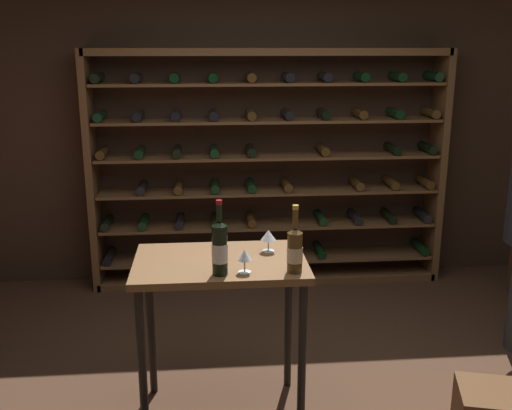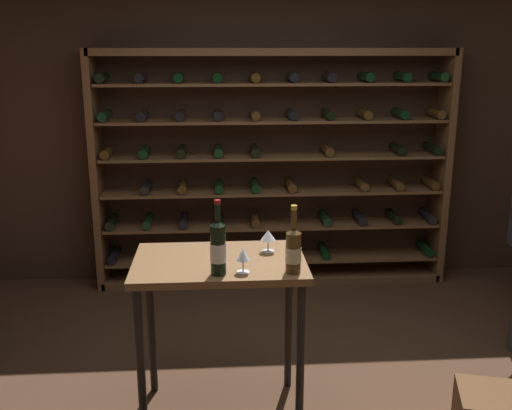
# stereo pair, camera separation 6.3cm
# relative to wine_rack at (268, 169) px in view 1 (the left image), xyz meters

# --- Properties ---
(ground_plane) EXTENTS (10.36, 10.36, 0.00)m
(ground_plane) POSITION_rel_wine_rack_xyz_m (-0.05, -1.97, -1.03)
(ground_plane) COLOR #472D1E
(back_wall) EXTENTS (5.89, 0.10, 2.66)m
(back_wall) POSITION_rel_wine_rack_xyz_m (-0.05, 0.21, 0.31)
(back_wall) COLOR #3D2B1E
(back_wall) RESTS_ON ground
(wine_rack) EXTENTS (3.07, 0.32, 2.04)m
(wine_rack) POSITION_rel_wine_rack_xyz_m (0.00, 0.00, 0.00)
(wine_rack) COLOR brown
(wine_rack) RESTS_ON ground
(tasting_table) EXTENTS (0.93, 0.61, 0.94)m
(tasting_table) POSITION_rel_wine_rack_xyz_m (-0.47, -1.97, -0.21)
(tasting_table) COLOR brown
(tasting_table) RESTS_ON ground
(wine_bottle_green_slim) EXTENTS (0.08, 0.08, 0.39)m
(wine_bottle_green_slim) POSITION_rel_wine_rack_xyz_m (-0.48, -2.18, 0.06)
(wine_bottle_green_slim) COLOR black
(wine_bottle_green_slim) RESTS_ON tasting_table
(wine_bottle_amber_reserve) EXTENTS (0.08, 0.08, 0.35)m
(wine_bottle_amber_reserve) POSITION_rel_wine_rack_xyz_m (-0.10, -2.18, 0.04)
(wine_bottle_amber_reserve) COLOR #4C3314
(wine_bottle_amber_reserve) RESTS_ON tasting_table
(wine_glass_stemmed_right) EXTENTS (0.07, 0.07, 0.13)m
(wine_glass_stemmed_right) POSITION_rel_wine_rack_xyz_m (-0.35, -2.17, 0.01)
(wine_glass_stemmed_right) COLOR silver
(wine_glass_stemmed_right) RESTS_ON tasting_table
(wine_glass_stemmed_center) EXTENTS (0.08, 0.08, 0.13)m
(wine_glass_stemmed_center) POSITION_rel_wine_rack_xyz_m (-0.20, -1.86, 0.01)
(wine_glass_stemmed_center) COLOR silver
(wine_glass_stemmed_center) RESTS_ON tasting_table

